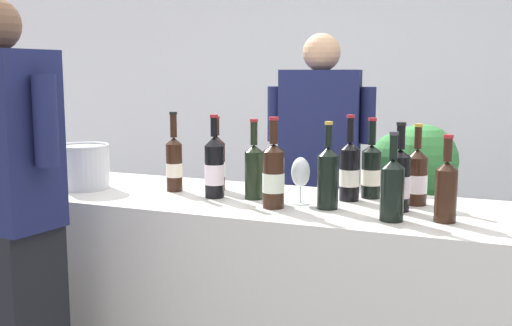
# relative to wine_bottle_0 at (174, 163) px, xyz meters

# --- Properties ---
(wall_back) EXTENTS (8.00, 0.10, 2.80)m
(wall_back) POSITION_rel_wine_bottle_0_xyz_m (0.39, 2.58, 0.30)
(wall_back) COLOR white
(wall_back) RESTS_ON ground_plane
(counter) EXTENTS (2.24, 0.69, 0.97)m
(counter) POSITION_rel_wine_bottle_0_xyz_m (0.39, -0.02, -0.61)
(counter) COLOR beige
(counter) RESTS_ON ground_plane
(wine_bottle_0) EXTENTS (0.07, 0.07, 0.35)m
(wine_bottle_0) POSITION_rel_wine_bottle_0_xyz_m (0.00, 0.00, 0.00)
(wine_bottle_0) COLOR black
(wine_bottle_0) RESTS_ON counter
(wine_bottle_1) EXTENTS (0.08, 0.08, 0.33)m
(wine_bottle_1) POSITION_rel_wine_bottle_0_xyz_m (0.39, -0.02, -0.00)
(wine_bottle_1) COLOR black
(wine_bottle_1) RESTS_ON counter
(wine_bottle_2) EXTENTS (0.08, 0.08, 0.31)m
(wine_bottle_2) POSITION_rel_wine_bottle_0_xyz_m (1.16, -0.14, -0.01)
(wine_bottle_2) COLOR black
(wine_bottle_2) RESTS_ON counter
(wine_bottle_3) EXTENTS (0.08, 0.08, 0.35)m
(wine_bottle_3) POSITION_rel_wine_bottle_0_xyz_m (0.23, -0.06, 0.00)
(wine_bottle_3) COLOR black
(wine_bottle_3) RESTS_ON counter
(wine_bottle_4) EXTENTS (0.08, 0.08, 0.32)m
(wine_bottle_4) POSITION_rel_wine_bottle_0_xyz_m (1.02, 0.11, -0.01)
(wine_bottle_4) COLOR black
(wine_bottle_4) RESTS_ON counter
(wine_bottle_5) EXTENTS (0.08, 0.08, 0.34)m
(wine_bottle_5) POSITION_rel_wine_bottle_0_xyz_m (0.72, -0.09, 0.00)
(wine_bottle_5) COLOR black
(wine_bottle_5) RESTS_ON counter
(wine_bottle_6) EXTENTS (0.09, 0.09, 0.35)m
(wine_bottle_6) POSITION_rel_wine_bottle_0_xyz_m (0.52, -0.15, 0.00)
(wine_bottle_6) COLOR black
(wine_bottle_6) RESTS_ON counter
(wine_bottle_7) EXTENTS (0.08, 0.08, 0.35)m
(wine_bottle_7) POSITION_rel_wine_bottle_0_xyz_m (0.76, 0.09, -0.00)
(wine_bottle_7) COLOR black
(wine_bottle_7) RESTS_ON counter
(wine_bottle_8) EXTENTS (0.08, 0.08, 0.33)m
(wine_bottle_8) POSITION_rel_wine_bottle_0_xyz_m (0.83, 0.18, -0.01)
(wine_bottle_8) COLOR black
(wine_bottle_8) RESTS_ON counter
(wine_bottle_9) EXTENTS (0.08, 0.08, 0.34)m
(wine_bottle_9) POSITION_rel_wine_bottle_0_xyz_m (0.98, -0.02, -0.00)
(wine_bottle_9) COLOR black
(wine_bottle_9) RESTS_ON counter
(wine_bottle_10) EXTENTS (0.08, 0.08, 0.32)m
(wine_bottle_10) POSITION_rel_wine_bottle_0_xyz_m (0.98, -0.19, -0.01)
(wine_bottle_10) COLOR black
(wine_bottle_10) RESTS_ON counter
(wine_bottle_11) EXTENTS (0.08, 0.08, 0.33)m
(wine_bottle_11) POSITION_rel_wine_bottle_0_xyz_m (0.16, 0.09, -0.00)
(wine_bottle_11) COLOR black
(wine_bottle_11) RESTS_ON counter
(wine_glass) EXTENTS (0.08, 0.08, 0.19)m
(wine_glass) POSITION_rel_wine_bottle_0_xyz_m (0.60, -0.04, -0.00)
(wine_glass) COLOR silver
(wine_glass) RESTS_ON counter
(ice_bucket) EXTENTS (0.23, 0.23, 0.20)m
(ice_bucket) POSITION_rel_wine_bottle_0_xyz_m (-0.41, -0.10, -0.02)
(ice_bucket) COLOR silver
(ice_bucket) RESTS_ON counter
(person_server) EXTENTS (0.55, 0.29, 1.69)m
(person_server) POSITION_rel_wine_bottle_0_xyz_m (0.45, 0.71, -0.27)
(person_server) COLOR black
(person_server) RESTS_ON ground_plane
(person_guest) EXTENTS (0.55, 0.29, 1.75)m
(person_guest) POSITION_rel_wine_bottle_0_xyz_m (-0.31, -0.68, -0.24)
(person_guest) COLOR black
(person_guest) RESTS_ON ground_plane
(potted_shrub) EXTENTS (0.58, 0.46, 1.22)m
(potted_shrub) POSITION_rel_wine_bottle_0_xyz_m (0.93, 1.04, -0.33)
(potted_shrub) COLOR brown
(potted_shrub) RESTS_ON ground_plane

